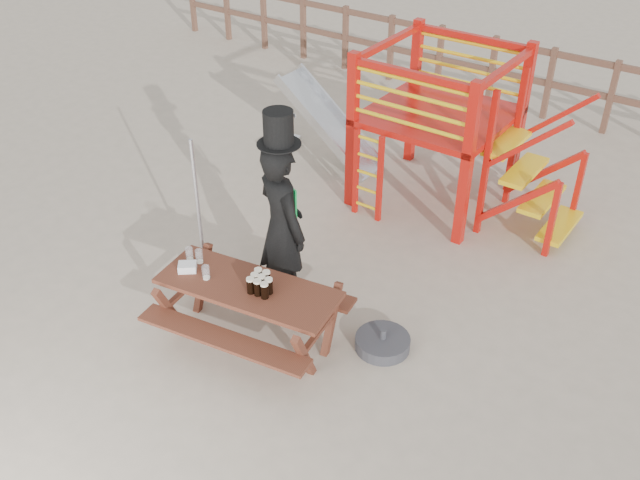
% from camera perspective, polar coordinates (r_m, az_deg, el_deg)
% --- Properties ---
extents(ground, '(60.00, 60.00, 0.00)m').
position_cam_1_polar(ground, '(7.58, -5.53, -7.33)').
color(ground, '#BAA891').
rests_on(ground, ground).
extents(back_fence, '(15.09, 0.09, 1.20)m').
position_cam_1_polar(back_fence, '(12.58, 15.79, 13.00)').
color(back_fence, brown).
rests_on(back_fence, ground).
extents(playground_fort, '(4.71, 1.84, 2.10)m').
position_cam_1_polar(playground_fort, '(9.48, 8.94, 9.19)').
color(playground_fort, red).
rests_on(playground_fort, ground).
extents(picnic_table, '(2.00, 1.53, 0.71)m').
position_cam_1_polar(picnic_table, '(7.20, -5.68, -5.29)').
color(picnic_table, brown).
rests_on(picnic_table, ground).
extents(man_with_hat, '(0.82, 0.69, 2.27)m').
position_cam_1_polar(man_with_hat, '(7.35, -3.07, 1.30)').
color(man_with_hat, black).
rests_on(man_with_hat, ground).
extents(metal_pole, '(0.04, 0.04, 1.86)m').
position_cam_1_polar(metal_pole, '(7.71, -9.63, 1.72)').
color(metal_pole, '#B2B2B7').
rests_on(metal_pole, ground).
extents(parasol_base, '(0.56, 0.56, 0.24)m').
position_cam_1_polar(parasol_base, '(7.35, 5.03, -8.18)').
color(parasol_base, '#37373C').
rests_on(parasol_base, ground).
extents(paper_bag, '(0.23, 0.22, 0.08)m').
position_cam_1_polar(paper_bag, '(7.31, -10.57, -2.14)').
color(paper_bag, white).
rests_on(paper_bag, picnic_table).
extents(stout_pints, '(0.27, 0.25, 0.17)m').
position_cam_1_polar(stout_pints, '(6.91, -4.79, -3.48)').
color(stout_pints, black).
rests_on(stout_pints, picnic_table).
extents(empty_glasses, '(0.43, 0.24, 0.15)m').
position_cam_1_polar(empty_glasses, '(7.32, -9.72, -1.70)').
color(empty_glasses, silver).
rests_on(empty_glasses, picnic_table).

